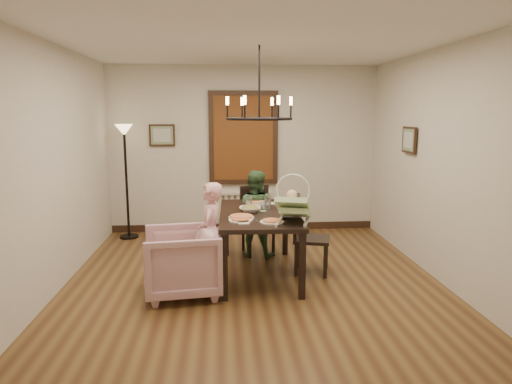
{
  "coord_description": "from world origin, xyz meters",
  "views": [
    {
      "loc": [
        -0.36,
        -5.22,
        2.03
      ],
      "look_at": [
        0.05,
        0.33,
        1.05
      ],
      "focal_mm": 32.0,
      "sensor_mm": 36.0,
      "label": 1
    }
  ],
  "objects": [
    {
      "name": "room_shell",
      "position": [
        0.0,
        0.37,
        1.4
      ],
      "size": [
        4.51,
        5.0,
        2.81
      ],
      "color": "brown",
      "rests_on": "ground"
    },
    {
      "name": "dining_table",
      "position": [
        0.09,
        0.28,
        0.72
      ],
      "size": [
        1.0,
        1.74,
        0.8
      ],
      "rotation": [
        0.0,
        0.0,
        -0.02
      ],
      "color": "black",
      "rests_on": "room_shell"
    },
    {
      "name": "chair_far",
      "position": [
        0.14,
        1.15,
        0.49
      ],
      "size": [
        0.51,
        0.51,
        0.98
      ],
      "primitive_type": null,
      "rotation": [
        0.0,
        0.0,
        0.21
      ],
      "color": "black",
      "rests_on": "room_shell"
    },
    {
      "name": "chair_right",
      "position": [
        0.76,
        0.3,
        0.5
      ],
      "size": [
        0.54,
        0.54,
        1.0
      ],
      "primitive_type": null,
      "rotation": [
        0.0,
        0.0,
        1.32
      ],
      "color": "black",
      "rests_on": "room_shell"
    },
    {
      "name": "armchair",
      "position": [
        -0.83,
        -0.29,
        0.38
      ],
      "size": [
        0.93,
        0.91,
        0.75
      ],
      "primitive_type": "imported",
      "rotation": [
        0.0,
        0.0,
        -1.44
      ],
      "color": "#DAA7BB",
      "rests_on": "room_shell"
    },
    {
      "name": "elderly_woman",
      "position": [
        -0.51,
        -0.05,
        0.51
      ],
      "size": [
        0.3,
        0.41,
        1.02
      ],
      "primitive_type": "imported",
      "rotation": [
        0.0,
        0.0,
        -1.73
      ],
      "color": "#E5A2A6",
      "rests_on": "room_shell"
    },
    {
      "name": "seated_man",
      "position": [
        0.08,
        1.05,
        0.51
      ],
      "size": [
        0.59,
        0.52,
        1.02
      ],
      "primitive_type": "imported",
      "rotation": [
        0.0,
        0.0,
        2.84
      ],
      "color": "#395D37",
      "rests_on": "room_shell"
    },
    {
      "name": "baby_bouncer",
      "position": [
        0.43,
        -0.25,
        0.99
      ],
      "size": [
        0.56,
        0.67,
        0.38
      ],
      "primitive_type": null,
      "rotation": [
        0.0,
        0.0,
        -0.28
      ],
      "color": "#B7DF9A",
      "rests_on": "dining_table"
    },
    {
      "name": "salad_bowl",
      "position": [
        -0.03,
        0.29,
        0.84
      ],
      "size": [
        0.32,
        0.32,
        0.08
      ],
      "primitive_type": "imported",
      "color": "white",
      "rests_on": "dining_table"
    },
    {
      "name": "pizza_platter",
      "position": [
        -0.15,
        -0.06,
        0.82
      ],
      "size": [
        0.3,
        0.3,
        0.04
      ],
      "primitive_type": "cylinder",
      "color": "tan",
      "rests_on": "dining_table"
    },
    {
      "name": "drinking_glass",
      "position": [
        0.22,
        0.45,
        0.87
      ],
      "size": [
        0.07,
        0.07,
        0.14
      ],
      "primitive_type": "cylinder",
      "color": "silver",
      "rests_on": "dining_table"
    },
    {
      "name": "window_blinds",
      "position": [
        0.0,
        2.46,
        1.6
      ],
      "size": [
        1.0,
        0.03,
        1.4
      ],
      "primitive_type": "cube",
      "color": "brown",
      "rests_on": "room_shell"
    },
    {
      "name": "radiator",
      "position": [
        0.0,
        2.48,
        0.35
      ],
      "size": [
        0.92,
        0.12,
        0.62
      ],
      "primitive_type": null,
      "color": "silver",
      "rests_on": "room_shell"
    },
    {
      "name": "picture_back",
      "position": [
        -1.35,
        2.47,
        1.65
      ],
      "size": [
        0.42,
        0.03,
        0.36
      ],
      "primitive_type": "cube",
      "color": "black",
      "rests_on": "room_shell"
    },
    {
      "name": "picture_right",
      "position": [
        2.21,
        0.9,
        1.65
      ],
      "size": [
        0.03,
        0.42,
        0.36
      ],
      "primitive_type": "cube",
      "rotation": [
        0.0,
        0.0,
        1.57
      ],
      "color": "black",
      "rests_on": "room_shell"
    },
    {
      "name": "floor_lamp",
      "position": [
        -1.9,
        2.15,
        0.9
      ],
      "size": [
        0.3,
        0.3,
        1.8
      ],
      "primitive_type": null,
      "color": "black",
      "rests_on": "room_shell"
    },
    {
      "name": "chandelier",
      "position": [
        0.09,
        0.28,
        1.95
      ],
      "size": [
        0.8,
        0.8,
        0.04
      ],
      "primitive_type": "torus",
      "color": "black",
      "rests_on": "room_shell"
    }
  ]
}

